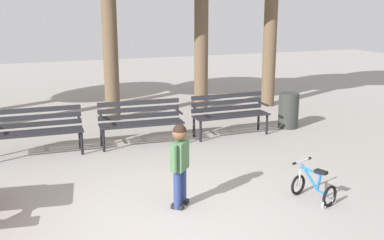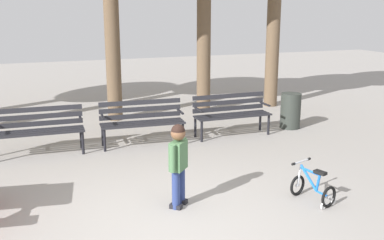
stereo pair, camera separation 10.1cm
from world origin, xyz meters
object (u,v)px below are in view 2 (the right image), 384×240
(park_bench_right, at_px, (231,111))
(child_standing, at_px, (178,158))
(park_bench_far_left, at_px, (38,127))
(trash_bin, at_px, (291,111))
(kids_bicycle, at_px, (313,188))
(park_bench_left, at_px, (142,119))

(park_bench_right, height_order, child_standing, child_standing)
(park_bench_far_left, xyz_separation_m, trash_bin, (5.27, 0.00, -0.12))
(child_standing, bearing_deg, kids_bicycle, -15.75)
(park_bench_far_left, height_order, park_bench_right, same)
(park_bench_far_left, bearing_deg, park_bench_right, -0.93)
(park_bench_far_left, distance_m, kids_bicycle, 4.91)
(trash_bin, bearing_deg, child_standing, -140.38)
(park_bench_right, xyz_separation_m, child_standing, (-2.14, -2.93, 0.17))
(park_bench_right, distance_m, child_standing, 3.63)
(park_bench_left, distance_m, child_standing, 2.94)
(park_bench_left, height_order, child_standing, child_standing)
(park_bench_right, bearing_deg, kids_bicycle, -95.95)
(park_bench_right, relative_size, trash_bin, 2.07)
(child_standing, height_order, kids_bicycle, child_standing)
(park_bench_right, bearing_deg, trash_bin, 2.57)
(kids_bicycle, bearing_deg, child_standing, 164.25)
(trash_bin, bearing_deg, park_bench_far_left, -179.95)
(park_bench_far_left, distance_m, park_bench_right, 3.80)
(child_standing, bearing_deg, park_bench_left, 85.18)
(trash_bin, bearing_deg, kids_bicycle, -117.64)
(child_standing, xyz_separation_m, kids_bicycle, (1.78, -0.50, -0.48))
(park_bench_far_left, xyz_separation_m, kids_bicycle, (3.44, -3.49, -0.31))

